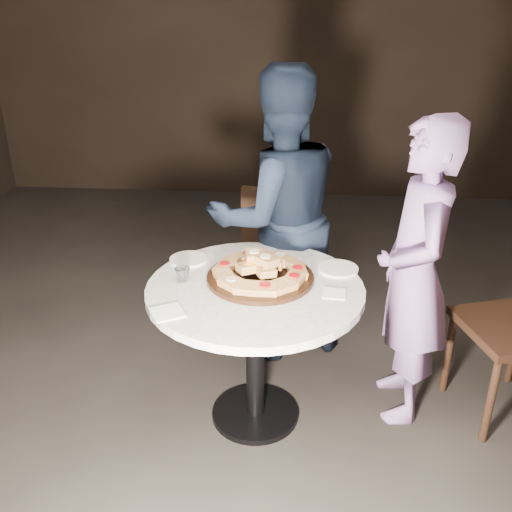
# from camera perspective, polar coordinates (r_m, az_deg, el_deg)

# --- Properties ---
(floor) EXTENTS (7.00, 7.00, 0.00)m
(floor) POSITION_cam_1_polar(r_m,az_deg,el_deg) (3.17, -0.22, -14.39)
(floor) COLOR black
(floor) RESTS_ON ground
(table) EXTENTS (1.18, 1.18, 0.76)m
(table) POSITION_cam_1_polar(r_m,az_deg,el_deg) (2.72, -0.09, -5.64)
(table) COLOR black
(table) RESTS_ON ground
(serving_board) EXTENTS (0.56, 0.56, 0.02)m
(serving_board) POSITION_cam_1_polar(r_m,az_deg,el_deg) (2.70, 0.42, -2.17)
(serving_board) COLOR black
(serving_board) RESTS_ON table
(focaccia_pile) EXTENTS (0.46, 0.44, 0.12)m
(focaccia_pile) POSITION_cam_1_polar(r_m,az_deg,el_deg) (2.68, 0.48, -1.26)
(focaccia_pile) COLOR #B27E45
(focaccia_pile) RESTS_ON serving_board
(plate_left) EXTENTS (0.21, 0.21, 0.01)m
(plate_left) POSITION_cam_1_polar(r_m,az_deg,el_deg) (2.92, -6.77, -0.32)
(plate_left) COLOR white
(plate_left) RESTS_ON table
(plate_right) EXTENTS (0.20, 0.20, 0.01)m
(plate_right) POSITION_cam_1_polar(r_m,az_deg,el_deg) (2.83, 8.21, -1.26)
(plate_right) COLOR white
(plate_right) RESTS_ON table
(water_glass) EXTENTS (0.07, 0.07, 0.07)m
(water_glass) POSITION_cam_1_polar(r_m,az_deg,el_deg) (2.71, -7.36, -1.84)
(water_glass) COLOR silver
(water_glass) RESTS_ON table
(napkin_near) EXTENTS (0.18, 0.18, 0.01)m
(napkin_near) POSITION_cam_1_polar(r_m,az_deg,el_deg) (2.47, -8.86, -5.59)
(napkin_near) COLOR white
(napkin_near) RESTS_ON table
(napkin_far) EXTENTS (0.11, 0.11, 0.01)m
(napkin_far) POSITION_cam_1_polar(r_m,az_deg,el_deg) (2.61, 7.83, -3.73)
(napkin_far) COLOR white
(napkin_far) RESTS_ON table
(chair_far) EXTENTS (0.49, 0.51, 0.89)m
(chair_far) POSITION_cam_1_polar(r_m,az_deg,el_deg) (3.80, 2.13, 1.83)
(chair_far) COLOR black
(chair_far) RESTS_ON ground
(diner_navy) EXTENTS (1.00, 0.90, 1.69)m
(diner_navy) POSITION_cam_1_polar(r_m,az_deg,el_deg) (3.24, 2.14, 3.88)
(diner_navy) COLOR black
(diner_navy) RESTS_ON ground
(diner_teal) EXTENTS (0.39, 0.58, 1.54)m
(diner_teal) POSITION_cam_1_polar(r_m,az_deg,el_deg) (2.84, 15.53, -1.89)
(diner_teal) COLOR #8469A4
(diner_teal) RESTS_ON ground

